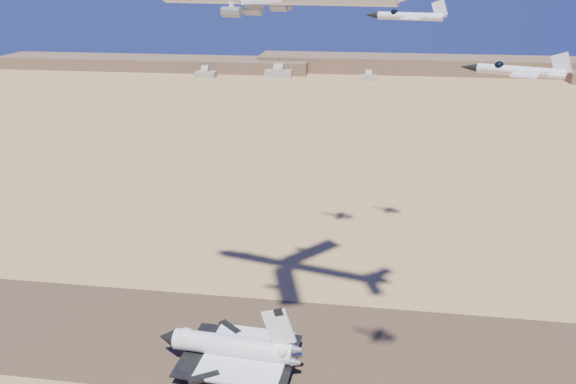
# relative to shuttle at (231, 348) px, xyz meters

# --- Properties ---
(ground) EXTENTS (1200.00, 1200.00, 0.00)m
(ground) POSITION_rel_shuttle_xyz_m (-4.88, 11.08, -5.67)
(ground) COLOR tan
(ground) RESTS_ON ground
(runway) EXTENTS (600.00, 50.00, 0.06)m
(runway) POSITION_rel_shuttle_xyz_m (-4.88, 11.08, -5.64)
(runway) COLOR brown
(runway) RESTS_ON ground
(ridgeline) EXTENTS (960.00, 90.00, 18.00)m
(ridgeline) POSITION_rel_shuttle_xyz_m (60.44, 538.39, 1.96)
(ridgeline) COLOR brown
(ridgeline) RESTS_ON ground
(hangars) EXTENTS (200.50, 29.50, 30.00)m
(hangars) POSITION_rel_shuttle_xyz_m (-68.87, 489.52, -0.84)
(hangars) COLOR #A09B8E
(hangars) RESTS_ON ground
(shuttle) EXTENTS (42.88, 28.02, 21.09)m
(shuttle) POSITION_rel_shuttle_xyz_m (0.00, 0.00, 0.00)
(shuttle) COLOR white
(shuttle) RESTS_ON runway
(crew_a) EXTENTS (0.66, 0.81, 1.92)m
(crew_a) POSITION_rel_shuttle_xyz_m (7.85, -6.03, -4.65)
(crew_a) COLOR #CE3D0C
(crew_a) RESTS_ON runway
(crew_b) EXTENTS (0.99, 1.07, 1.92)m
(crew_b) POSITION_rel_shuttle_xyz_m (9.06, -6.71, -4.65)
(crew_b) COLOR #CE3D0C
(crew_b) RESTS_ON runway
(crew_c) EXTENTS (1.15, 0.84, 1.76)m
(crew_c) POSITION_rel_shuttle_xyz_m (7.85, -4.86, -4.73)
(crew_c) COLOR #CE3D0C
(crew_c) RESTS_ON runway
(chase_jet_a) EXTENTS (14.23, 8.32, 3.63)m
(chase_jet_a) POSITION_rel_shuttle_xyz_m (41.60, -26.80, 93.93)
(chase_jet_a) COLOR silver
(chase_jet_b) EXTENTS (13.81, 8.19, 3.56)m
(chase_jet_b) POSITION_rel_shuttle_xyz_m (55.17, -51.09, 88.55)
(chase_jet_b) COLOR silver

